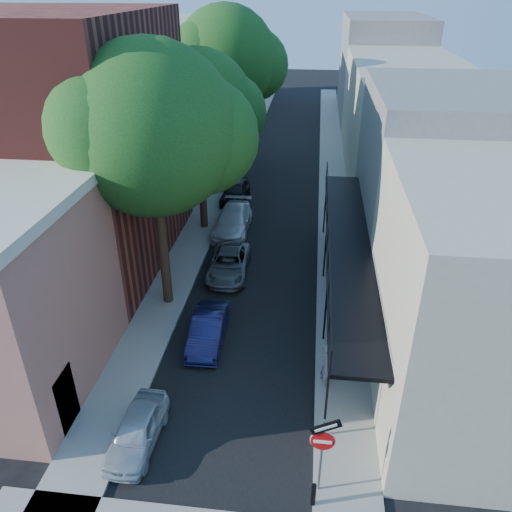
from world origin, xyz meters
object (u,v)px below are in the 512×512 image
(parked_car_b, at_px, (208,330))
(parked_car_e, at_px, (235,191))
(oak_near, at_px, (164,132))
(oak_far, at_px, (233,61))
(oak_mid, at_px, (206,108))
(parked_car_a, at_px, (137,430))
(pedestrian, at_px, (328,365))
(bollard, at_px, (313,495))
(parked_car_c, at_px, (229,263))
(parked_car_d, at_px, (233,221))
(sign_post, at_px, (323,444))

(parked_car_b, relative_size, parked_car_e, 0.90)
(oak_near, xyz_separation_m, oak_far, (0.01, 17.01, 0.38))
(oak_mid, bearing_deg, parked_car_a, -87.10)
(parked_car_e, bearing_deg, pedestrian, -69.18)
(oak_near, bearing_deg, bollard, -56.88)
(parked_car_a, bearing_deg, parked_car_c, 85.92)
(parked_car_a, height_order, parked_car_e, parked_car_e)
(oak_far, height_order, parked_car_c, oak_far)
(parked_car_a, relative_size, pedestrian, 1.84)
(oak_near, distance_m, parked_car_a, 11.01)
(oak_mid, height_order, parked_car_e, oak_mid)
(parked_car_b, bearing_deg, parked_car_c, 88.62)
(bollard, distance_m, oak_mid, 19.96)
(parked_car_d, bearing_deg, sign_post, -72.90)
(oak_far, height_order, pedestrian, oak_far)
(oak_near, xyz_separation_m, parked_car_b, (1.97, -2.85, -7.28))
(oak_near, xyz_separation_m, parked_car_c, (1.92, 2.64, -7.29))
(parked_car_a, xyz_separation_m, parked_car_e, (0.00, 20.33, 0.13))
(pedestrian, bearing_deg, parked_car_d, 47.06)
(parked_car_c, distance_m, pedestrian, 8.98)
(oak_mid, bearing_deg, parked_car_c, -69.68)
(sign_post, relative_size, oak_mid, 0.29)
(oak_near, distance_m, parked_car_e, 14.13)
(bollard, height_order, parked_car_d, parked_car_d)
(parked_car_b, relative_size, pedestrian, 2.02)
(oak_near, bearing_deg, parked_car_b, -55.36)
(sign_post, bearing_deg, parked_car_a, 169.17)
(parked_car_c, bearing_deg, bollard, -71.89)
(oak_near, height_order, parked_car_d, oak_near)
(parked_car_b, bearing_deg, bollard, -59.36)
(parked_car_b, xyz_separation_m, parked_car_e, (-1.20, 14.99, 0.09))
(parked_car_b, bearing_deg, parked_car_d, 91.56)
(oak_near, distance_m, parked_car_d, 10.43)
(parked_car_b, bearing_deg, parked_car_a, -104.50)
(bollard, bearing_deg, oak_mid, 109.90)
(parked_car_b, xyz_separation_m, parked_car_c, (-0.04, 5.48, -0.01))
(parked_car_a, height_order, parked_car_b, parked_car_b)
(oak_near, relative_size, parked_car_c, 2.71)
(parked_car_b, height_order, parked_car_e, parked_car_e)
(bollard, distance_m, parked_car_c, 13.17)
(parked_car_c, relative_size, parked_car_d, 0.88)
(oak_far, relative_size, parked_car_c, 2.82)
(parked_car_b, height_order, pedestrian, pedestrian)
(bollard, height_order, oak_near, oak_near)
(sign_post, distance_m, parked_car_d, 17.55)
(bollard, bearing_deg, oak_near, 123.12)
(oak_mid, height_order, parked_car_d, oak_mid)
(bollard, xyz_separation_m, parked_car_c, (-4.44, 12.39, 0.07))
(bollard, xyz_separation_m, oak_near, (-6.37, 9.76, 7.36))
(oak_far, bearing_deg, oak_mid, -90.41)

